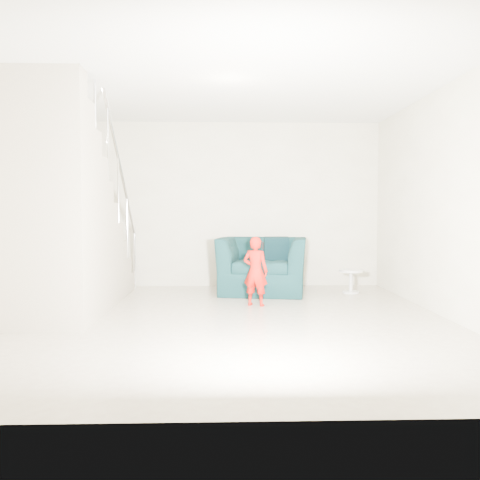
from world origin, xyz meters
name	(u,v)px	position (x,y,z in m)	size (l,w,h in m)	color
floor	(230,321)	(0.00, 0.00, 0.00)	(5.50, 5.50, 0.00)	gray
ceiling	(230,78)	(0.00, 0.00, 2.70)	(5.50, 5.50, 0.00)	silver
back_wall	(228,205)	(0.00, 2.75, 1.35)	(5.00, 5.00, 0.00)	#B8AE95
front_wall	(236,191)	(0.00, -2.75, 1.35)	(5.00, 5.00, 0.00)	#B8AE95
left_wall	(2,201)	(-2.50, 0.00, 1.35)	(5.50, 5.50, 0.00)	#B8AE95
right_wall	(451,201)	(2.50, 0.00, 1.35)	(5.50, 5.50, 0.00)	#B8AE95
armchair	(263,265)	(0.52, 2.00, 0.42)	(1.30, 1.13, 0.84)	black
toddler	(256,271)	(0.35, 0.94, 0.46)	(0.33, 0.22, 0.91)	#9D1705
side_table	(351,277)	(1.86, 1.93, 0.24)	(0.36, 0.36, 0.36)	silver
staircase	(65,235)	(-2.00, 0.55, 0.95)	(1.02, 3.03, 3.62)	#ADA089
cushion	(276,248)	(0.75, 2.21, 0.66)	(0.38, 0.11, 0.36)	black
throw	(227,259)	(-0.02, 1.89, 0.53)	(0.04, 0.44, 0.49)	black
phone	(263,246)	(0.44, 0.92, 0.79)	(0.02, 0.05, 0.10)	black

